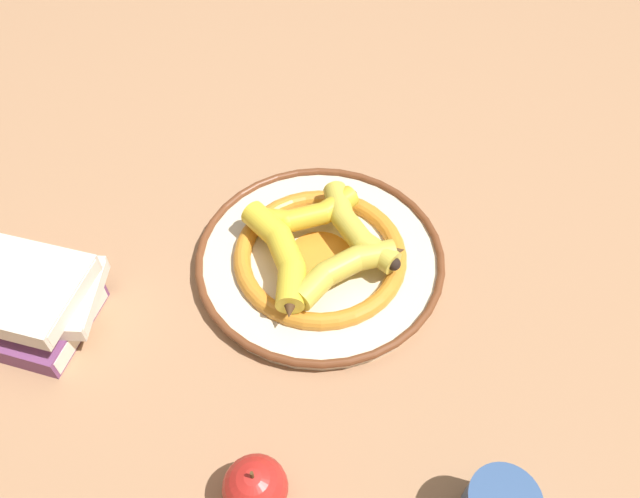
% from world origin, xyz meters
% --- Properties ---
extents(ground_plane, '(2.80, 2.80, 0.00)m').
position_xyz_m(ground_plane, '(0.00, 0.00, 0.00)').
color(ground_plane, '#A87A56').
extents(decorative_bowl, '(0.37, 0.37, 0.03)m').
position_xyz_m(decorative_bowl, '(0.03, -0.01, 0.01)').
color(decorative_bowl, beige).
rests_on(decorative_bowl, ground_plane).
extents(banana_a, '(0.06, 0.19, 0.04)m').
position_xyz_m(banana_a, '(0.09, -0.00, 0.05)').
color(banana_a, gold).
rests_on(banana_a, decorative_bowl).
extents(banana_b, '(0.18, 0.07, 0.04)m').
position_xyz_m(banana_b, '(0.04, -0.07, 0.05)').
color(banana_b, gold).
rests_on(banana_b, decorative_bowl).
extents(banana_c, '(0.07, 0.21, 0.04)m').
position_xyz_m(banana_c, '(-0.03, -0.01, 0.05)').
color(banana_c, yellow).
rests_on(banana_c, decorative_bowl).
extents(banana_d, '(0.18, 0.07, 0.03)m').
position_xyz_m(banana_d, '(0.03, 0.05, 0.05)').
color(banana_d, gold).
rests_on(banana_d, decorative_bowl).
extents(book_stack, '(0.25, 0.23, 0.09)m').
position_xyz_m(book_stack, '(-0.38, 0.06, 0.04)').
color(book_stack, '#753D70').
rests_on(book_stack, ground_plane).
extents(apple, '(0.07, 0.07, 0.09)m').
position_xyz_m(apple, '(-0.17, -0.30, 0.04)').
color(apple, red).
rests_on(apple, ground_plane).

